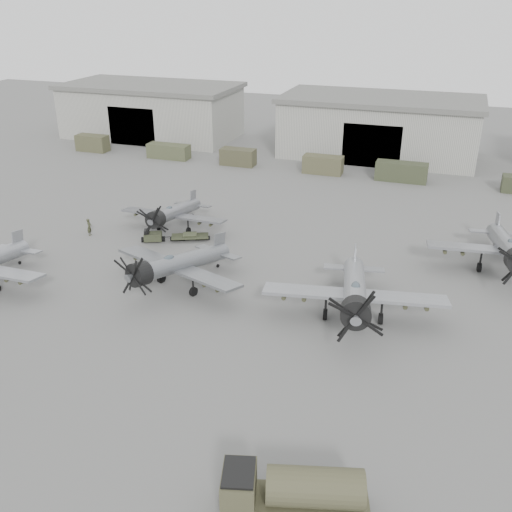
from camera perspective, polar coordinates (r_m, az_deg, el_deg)
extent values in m
plane|color=#60605D|center=(34.87, -3.27, -15.76)|extent=(220.00, 220.00, 0.00)
cube|color=#ABAAA0|center=(100.68, -10.35, 13.94)|extent=(28.00, 14.00, 8.00)
cube|color=#61615D|center=(99.96, -10.55, 16.39)|extent=(29.00, 14.80, 0.70)
cube|color=black|center=(95.13, -12.30, 12.53)|extent=(8.12, 0.40, 6.00)
cube|color=#ABAAA0|center=(88.89, 12.20, 12.34)|extent=(28.00, 14.00, 8.00)
cube|color=#61615D|center=(88.08, 12.46, 15.09)|extent=(29.00, 14.80, 0.70)
cube|color=black|center=(82.54, 11.47, 10.73)|extent=(8.12, 0.40, 6.00)
cube|color=#45452D|center=(93.47, -16.04, 10.80)|extent=(4.93, 2.20, 2.47)
cube|color=#44482F|center=(86.82, -8.73, 10.31)|extent=(6.33, 2.20, 2.12)
cube|color=#403F2A|center=(82.39, -1.81, 9.87)|extent=(4.94, 2.20, 2.35)
cube|color=#4A4930|center=(78.98, 6.71, 9.06)|extent=(5.36, 2.20, 2.42)
cube|color=#363C27|center=(77.52, 14.33, 8.17)|extent=(6.63, 2.20, 2.47)
cube|color=#919499|center=(55.77, -22.73, 1.50)|extent=(0.13, 1.62, 1.95)
cylinder|color=black|center=(56.41, -22.56, -0.62)|extent=(0.12, 0.31, 0.31)
cylinder|color=gray|center=(47.90, -7.35, -0.60)|extent=(4.80, 10.44, 3.10)
cylinder|color=black|center=(44.79, -11.59, -1.78)|extent=(2.29, 2.09, 2.06)
cube|color=gray|center=(47.64, -7.84, -1.12)|extent=(12.45, 6.07, 0.56)
cube|color=gray|center=(50.89, -3.68, 1.35)|extent=(0.64, 1.60, 1.98)
ellipsoid|color=#3F4C54|center=(46.54, -8.78, -0.27)|extent=(0.95, 1.32, 0.56)
cylinder|color=black|center=(49.48, -9.44, -2.25)|extent=(0.52, 0.84, 0.79)
cylinder|color=black|center=(47.04, -6.27, -3.57)|extent=(0.52, 0.84, 0.79)
cylinder|color=black|center=(51.62, -3.83, -0.98)|extent=(0.22, 0.34, 0.32)
cylinder|color=#989BA1|center=(43.69, 9.84, -3.12)|extent=(3.67, 11.70, 3.41)
cylinder|color=black|center=(38.80, 9.94, -5.61)|extent=(2.35, 2.07, 2.27)
cube|color=#989BA1|center=(43.24, 9.81, -3.85)|extent=(13.87, 4.80, 0.61)
cube|color=#989BA1|center=(48.21, 9.85, -0.08)|extent=(0.45, 1.81, 2.18)
ellipsoid|color=#3F4C54|center=(41.68, 9.94, -3.05)|extent=(0.88, 1.41, 0.61)
cylinder|color=black|center=(43.89, 6.93, -5.81)|extent=(0.46, 0.91, 0.87)
cylinder|color=black|center=(44.04, 12.36, -6.15)|extent=(0.46, 0.91, 0.87)
cylinder|color=black|center=(48.98, 9.64, -2.80)|extent=(0.19, 0.37, 0.35)
cylinder|color=gray|center=(59.72, -8.03, 4.44)|extent=(1.43, 9.50, 2.79)
cylinder|color=black|center=(56.05, -10.01, 3.62)|extent=(1.71, 1.43, 1.86)
cube|color=gray|center=(59.35, -8.25, 4.06)|extent=(11.20, 2.08, 0.50)
cube|color=gray|center=(63.19, -6.30, 5.84)|extent=(0.12, 1.49, 1.79)
ellipsoid|color=#3F4C54|center=(58.26, -8.71, 4.71)|extent=(0.55, 1.08, 0.50)
cylinder|color=black|center=(60.50, -9.68, 2.91)|extent=(0.26, 0.72, 0.72)
cylinder|color=black|center=(59.00, -6.78, 2.51)|extent=(0.26, 0.72, 0.72)
cylinder|color=black|center=(63.64, -6.33, 4.08)|extent=(0.11, 0.29, 0.29)
cylinder|color=gray|center=(54.85, 23.73, 1.01)|extent=(2.89, 11.52, 3.36)
cube|color=gray|center=(54.37, 23.79, 0.47)|extent=(13.64, 3.88, 0.60)
cube|color=gray|center=(59.41, 23.00, 3.10)|extent=(0.33, 1.79, 2.15)
ellipsoid|color=#3F4C54|center=(52.94, 24.20, 1.23)|extent=(0.79, 1.36, 0.60)
cylinder|color=black|center=(54.47, 21.42, -1.06)|extent=(0.40, 0.89, 0.86)
cylinder|color=black|center=(59.97, 22.66, 0.88)|extent=(0.17, 0.36, 0.34)
cube|color=#45432D|center=(29.52, 3.96, -23.30)|extent=(7.31, 4.05, 0.25)
cube|color=#45432D|center=(28.99, -1.72, -22.05)|extent=(2.14, 2.62, 1.69)
cylinder|color=#45432D|center=(28.81, 5.94, -22.02)|extent=(4.91, 3.03, 1.89)
cube|color=black|center=(28.34, -1.74, -20.82)|extent=(1.96, 2.31, 0.15)
cylinder|color=black|center=(30.65, 8.76, -22.10)|extent=(0.52, 0.94, 0.89)
cube|color=#343925|center=(57.59, -10.27, 1.93)|extent=(2.02, 1.67, 0.77)
cube|color=black|center=(57.46, -10.88, 2.35)|extent=(0.79, 0.99, 0.48)
cylinder|color=black|center=(57.70, -10.24, 1.67)|extent=(1.28, 0.96, 0.54)
cylinder|color=black|center=(57.51, -9.02, 1.89)|extent=(1.09, 0.54, 0.08)
cube|color=#343925|center=(57.36, -6.62, 1.98)|extent=(3.90, 2.71, 0.17)
cylinder|color=black|center=(57.45, -6.60, 1.76)|extent=(1.49, 0.97, 0.42)
cylinder|color=#343925|center=(57.29, -6.62, 2.16)|extent=(1.36, 0.83, 0.31)
imported|color=#383A26|center=(60.44, -16.33, 2.80)|extent=(0.60, 0.75, 1.80)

